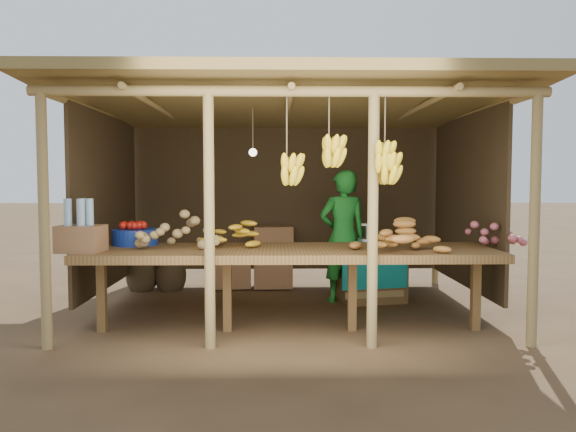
{
  "coord_description": "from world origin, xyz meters",
  "views": [
    {
      "loc": [
        -0.12,
        -6.28,
        1.45
      ],
      "look_at": [
        0.0,
        0.0,
        1.05
      ],
      "focal_mm": 35.0,
      "sensor_mm": 36.0,
      "label": 1
    }
  ],
  "objects": [
    {
      "name": "ground",
      "position": [
        0.0,
        0.0,
        0.0
      ],
      "size": [
        60.0,
        60.0,
        0.0
      ],
      "primitive_type": "plane",
      "color": "brown",
      "rests_on": "ground"
    },
    {
      "name": "stall_structure",
      "position": [
        0.03,
        0.05,
        1.92
      ],
      "size": [
        4.7,
        3.5,
        2.43
      ],
      "color": "#99834F",
      "rests_on": "ground"
    },
    {
      "name": "counter",
      "position": [
        0.0,
        -0.95,
        0.74
      ],
      "size": [
        3.9,
        1.05,
        0.8
      ],
      "color": "brown",
      "rests_on": "ground"
    },
    {
      "name": "potato_heap",
      "position": [
        -1.09,
        -0.85,
        0.98
      ],
      "size": [
        1.02,
        0.74,
        0.36
      ],
      "primitive_type": null,
      "rotation": [
        0.0,
        0.0,
        -0.22
      ],
      "color": "#9D8351",
      "rests_on": "counter"
    },
    {
      "name": "sweet_potato_heap",
      "position": [
        1.05,
        -1.2,
        0.98
      ],
      "size": [
        1.02,
        0.79,
        0.35
      ],
      "primitive_type": null,
      "rotation": [
        0.0,
        0.0,
        0.3
      ],
      "color": "#A86D2B",
      "rests_on": "counter"
    },
    {
      "name": "onion_heap",
      "position": [
        1.9,
        -0.85,
        0.98
      ],
      "size": [
        0.91,
        0.71,
        0.36
      ],
      "primitive_type": null,
      "rotation": [
        0.0,
        0.0,
        0.32
      ],
      "color": "#C86171",
      "rests_on": "counter"
    },
    {
      "name": "banana_pile",
      "position": [
        -0.52,
        -0.76,
        0.97
      ],
      "size": [
        0.73,
        0.59,
        0.35
      ],
      "primitive_type": null,
      "rotation": [
        0.0,
        0.0,
        -0.38
      ],
      "color": "gold",
      "rests_on": "counter"
    },
    {
      "name": "tomato_basin",
      "position": [
        -1.56,
        -0.63,
        0.9
      ],
      "size": [
        0.45,
        0.45,
        0.24
      ],
      "rotation": [
        0.0,
        0.0,
        0.14
      ],
      "color": "navy",
      "rests_on": "counter"
    },
    {
      "name": "bottle_box",
      "position": [
        -1.9,
        -1.19,
        0.99
      ],
      "size": [
        0.42,
        0.34,
        0.49
      ],
      "color": "brown",
      "rests_on": "counter"
    },
    {
      "name": "vendor",
      "position": [
        0.66,
        0.35,
        0.79
      ],
      "size": [
        0.63,
        0.47,
        1.57
      ],
      "primitive_type": "imported",
      "rotation": [
        0.0,
        0.0,
        3.31
      ],
      "color": "#197424",
      "rests_on": "ground"
    },
    {
      "name": "tarp_crate",
      "position": [
        1.0,
        0.42,
        0.39
      ],
      "size": [
        0.92,
        0.84,
        0.95
      ],
      "color": "brown",
      "rests_on": "ground"
    },
    {
      "name": "carton_stack",
      "position": [
        -0.37,
        1.2,
        0.36
      ],
      "size": [
        1.11,
        0.46,
        0.82
      ],
      "color": "brown",
      "rests_on": "ground"
    },
    {
      "name": "burlap_sacks",
      "position": [
        -1.72,
        1.09,
        0.24
      ],
      "size": [
        0.79,
        0.42,
        0.56
      ],
      "color": "#41321E",
      "rests_on": "ground"
    }
  ]
}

